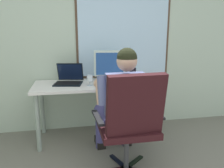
# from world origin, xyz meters

# --- Properties ---
(wall_rear) EXTENTS (5.91, 0.08, 2.61)m
(wall_rear) POSITION_xyz_m (0.02, 2.42, 1.30)
(wall_rear) COLOR #B5C6B0
(wall_rear) RESTS_ON ground
(desk) EXTENTS (1.47, 0.63, 0.72)m
(desk) POSITION_xyz_m (0.12, 2.04, 0.63)
(desk) COLOR gray
(desk) RESTS_ON ground
(office_chair) EXTENTS (0.64, 0.59, 1.02)m
(office_chair) POSITION_xyz_m (0.36, 1.14, 0.58)
(office_chair) COLOR black
(office_chair) RESTS_ON ground
(person_seated) EXTENTS (0.55, 0.80, 1.21)m
(person_seated) POSITION_xyz_m (0.34, 1.43, 0.63)
(person_seated) COLOR #423E75
(person_seated) RESTS_ON ground
(crt_monitor) EXTENTS (0.39, 0.20, 0.40)m
(crt_monitor) POSITION_xyz_m (0.33, 2.08, 0.95)
(crt_monitor) COLOR beige
(crt_monitor) RESTS_ON desk
(laptop) EXTENTS (0.39, 0.39, 0.24)m
(laptop) POSITION_xyz_m (-0.18, 2.12, 0.78)
(laptop) COLOR black
(laptop) RESTS_ON desk
(wine_glass) EXTENTS (0.07, 0.07, 0.13)m
(wine_glass) POSITION_xyz_m (0.07, 1.93, 0.80)
(wine_glass) COLOR silver
(wine_glass) RESTS_ON desk
(desk_speaker) EXTENTS (0.07, 0.08, 0.17)m
(desk_speaker) POSITION_xyz_m (0.66, 2.15, 0.80)
(desk_speaker) COLOR black
(desk_speaker) RESTS_ON desk
(coffee_mug) EXTENTS (0.08, 0.08, 0.10)m
(coffee_mug) POSITION_xyz_m (0.64, 1.91, 0.77)
(coffee_mug) COLOR #A22515
(coffee_mug) RESTS_ON desk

